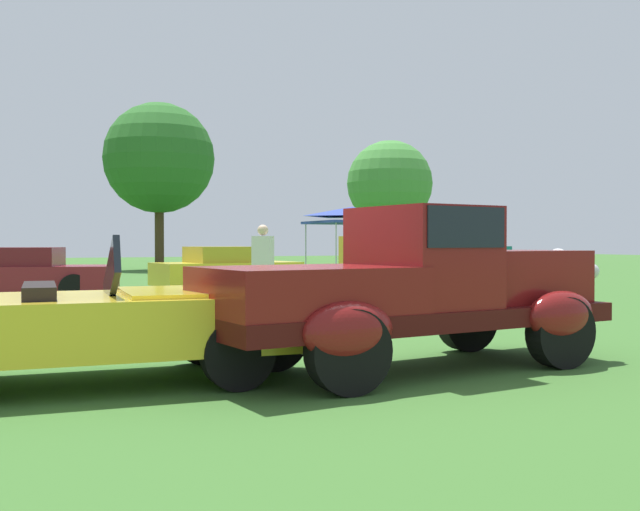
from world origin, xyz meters
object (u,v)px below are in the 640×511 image
show_car_yellow (226,270)px  spectator_by_row (350,263)px  spectator_between_cars (263,263)px  canopy_tent_center_field (352,214)px  feature_pickup_truck (415,287)px  neighbor_convertible (97,322)px  show_car_teal (474,267)px  show_car_burgundy (26,275)px

show_car_yellow → spectator_by_row: 5.45m
spectator_between_cars → canopy_tent_center_field: canopy_tent_center_field is taller
feature_pickup_truck → neighbor_convertible: (-3.13, 0.60, -0.29)m
neighbor_convertible → canopy_tent_center_field: 21.92m
show_car_teal → feature_pickup_truck: bearing=-129.1°
show_car_teal → spectator_by_row: (-6.37, -4.31, 0.31)m
neighbor_convertible → spectator_by_row: bearing=47.1°
neighbor_convertible → show_car_yellow: neighbor_convertible is taller
neighbor_convertible → show_car_yellow: (5.01, 11.78, 0.02)m
neighbor_convertible → spectator_between_cars: bearing=58.4°
neighbor_convertible → spectator_by_row: spectator_by_row is taller
show_car_burgundy → spectator_by_row: (6.00, -4.41, 0.32)m
spectator_by_row → canopy_tent_center_field: (6.14, 11.75, 1.51)m
spectator_by_row → show_car_burgundy: bearing=143.7°
show_car_burgundy → spectator_between_cars: size_ratio=2.48×
show_car_burgundy → show_car_yellow: same height
neighbor_convertible → show_car_yellow: bearing=66.9°
neighbor_convertible → spectator_between_cars: 8.07m
show_car_yellow → spectator_between_cars: size_ratio=2.35×
show_car_burgundy → spectator_by_row: spectator_by_row is taller
show_car_teal → canopy_tent_center_field: bearing=91.7°
feature_pickup_truck → show_car_yellow: size_ratio=1.18×
neighbor_convertible → show_car_burgundy: 10.84m
spectator_between_cars → spectator_by_row: same height
feature_pickup_truck → show_car_yellow: feature_pickup_truck is taller
feature_pickup_truck → neighbor_convertible: size_ratio=1.10×
show_car_teal → spectator_between_cars: (-8.12, -3.87, 0.31)m
canopy_tent_center_field → show_car_burgundy: bearing=-148.9°
feature_pickup_truck → show_car_burgundy: (-3.16, 11.44, -0.27)m
neighbor_convertible → show_car_burgundy: (-0.03, 10.84, 0.02)m
feature_pickup_truck → show_car_teal: bearing=50.9°
feature_pickup_truck → canopy_tent_center_field: size_ratio=1.55×
spectator_between_cars → show_car_yellow: bearing=80.8°
canopy_tent_center_field → spectator_between_cars: bearing=-124.9°
feature_pickup_truck → spectator_between_cars: size_ratio=2.77×
neighbor_convertible → show_car_burgundy: bearing=90.2°
show_car_teal → show_car_yellow: bearing=171.9°
neighbor_convertible → show_car_yellow: 12.81m
spectator_by_row → show_car_yellow: bearing=100.1°
show_car_burgundy → canopy_tent_center_field: size_ratio=1.38×
show_car_burgundy → show_car_yellow: (5.05, 0.94, -0.00)m
feature_pickup_truck → show_car_teal: (9.21, 11.34, -0.27)m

